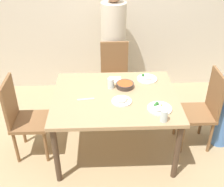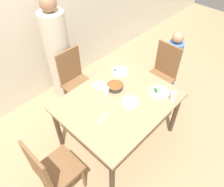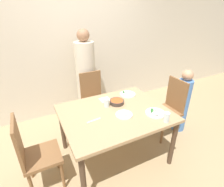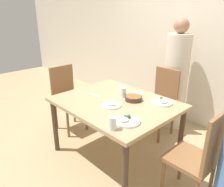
{
  "view_description": "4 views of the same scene",
  "coord_description": "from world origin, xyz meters",
  "px_view_note": "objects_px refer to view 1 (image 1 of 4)",
  "views": [
    {
      "loc": [
        -0.13,
        -2.54,
        2.38
      ],
      "look_at": [
        -0.03,
        -0.05,
        0.8
      ],
      "focal_mm": 45.0,
      "sensor_mm": 36.0,
      "label": 1
    },
    {
      "loc": [
        -1.34,
        -1.17,
        2.61
      ],
      "look_at": [
        -0.02,
        0.09,
        0.81
      ],
      "focal_mm": 35.0,
      "sensor_mm": 36.0,
      "label": 2
    },
    {
      "loc": [
        -0.89,
        -1.68,
        1.96
      ],
      "look_at": [
        0.0,
        0.09,
        0.97
      ],
      "focal_mm": 28.0,
      "sensor_mm": 36.0,
      "label": 3
    },
    {
      "loc": [
        1.66,
        -1.62,
        1.73
      ],
      "look_at": [
        -0.01,
        -0.05,
        0.85
      ],
      "focal_mm": 35.0,
      "sensor_mm": 36.0,
      "label": 4
    }
  ],
  "objects_px": {
    "person_adult": "(114,50)",
    "bowl_curry": "(125,85)",
    "chair_child_spot": "(203,108)",
    "glass_water_tall": "(164,116)",
    "chair_adult_spot": "(115,75)",
    "plate_rice_adult": "(159,108)"
  },
  "relations": [
    {
      "from": "chair_adult_spot",
      "to": "person_adult",
      "type": "relative_size",
      "value": 0.59
    },
    {
      "from": "chair_child_spot",
      "to": "plate_rice_adult",
      "type": "xyz_separation_m",
      "value": [
        -0.59,
        -0.33,
        0.25
      ]
    },
    {
      "from": "chair_adult_spot",
      "to": "bowl_curry",
      "type": "relative_size",
      "value": 4.88
    },
    {
      "from": "plate_rice_adult",
      "to": "bowl_curry",
      "type": "bearing_deg",
      "value": 124.54
    },
    {
      "from": "chair_child_spot",
      "to": "glass_water_tall",
      "type": "distance_m",
      "value": 0.83
    },
    {
      "from": "glass_water_tall",
      "to": "person_adult",
      "type": "bearing_deg",
      "value": 103.3
    },
    {
      "from": "chair_adult_spot",
      "to": "chair_child_spot",
      "type": "relative_size",
      "value": 1.0
    },
    {
      "from": "bowl_curry",
      "to": "plate_rice_adult",
      "type": "height_order",
      "value": "plate_rice_adult"
    },
    {
      "from": "chair_child_spot",
      "to": "bowl_curry",
      "type": "xyz_separation_m",
      "value": [
        -0.9,
        0.12,
        0.26
      ]
    },
    {
      "from": "chair_adult_spot",
      "to": "bowl_curry",
      "type": "bearing_deg",
      "value": -83.4
    },
    {
      "from": "chair_adult_spot",
      "to": "chair_child_spot",
      "type": "height_order",
      "value": "same"
    },
    {
      "from": "bowl_curry",
      "to": "glass_water_tall",
      "type": "height_order",
      "value": "glass_water_tall"
    },
    {
      "from": "bowl_curry",
      "to": "glass_water_tall",
      "type": "relative_size",
      "value": 1.63
    },
    {
      "from": "chair_child_spot",
      "to": "person_adult",
      "type": "distance_m",
      "value": 1.54
    },
    {
      "from": "chair_adult_spot",
      "to": "plate_rice_adult",
      "type": "xyz_separation_m",
      "value": [
        0.39,
        -1.15,
        0.25
      ]
    },
    {
      "from": "chair_adult_spot",
      "to": "plate_rice_adult",
      "type": "height_order",
      "value": "chair_adult_spot"
    },
    {
      "from": "chair_adult_spot",
      "to": "plate_rice_adult",
      "type": "bearing_deg",
      "value": -71.37
    },
    {
      "from": "bowl_curry",
      "to": "plate_rice_adult",
      "type": "xyz_separation_m",
      "value": [
        0.31,
        -0.45,
        -0.01
      ]
    },
    {
      "from": "plate_rice_adult",
      "to": "glass_water_tall",
      "type": "distance_m",
      "value": 0.19
    },
    {
      "from": "chair_child_spot",
      "to": "glass_water_tall",
      "type": "relative_size",
      "value": 7.96
    },
    {
      "from": "person_adult",
      "to": "bowl_curry",
      "type": "bearing_deg",
      "value": -85.53
    },
    {
      "from": "plate_rice_adult",
      "to": "chair_child_spot",
      "type": "bearing_deg",
      "value": 28.94
    }
  ]
}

